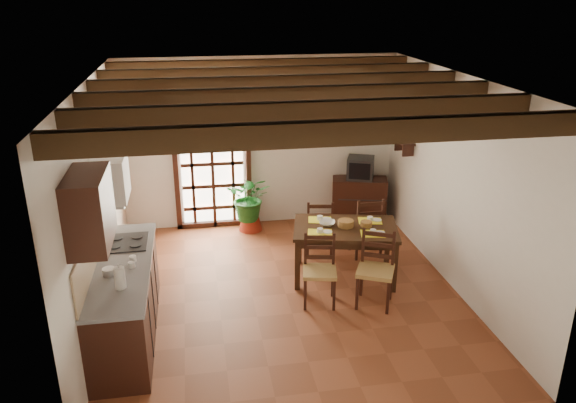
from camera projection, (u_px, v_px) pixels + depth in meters
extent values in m
plane|color=brown|center=(286.00, 294.00, 7.41)|extent=(5.00, 5.00, 0.00)
cube|color=silver|center=(260.00, 143.00, 9.21)|extent=(4.50, 0.02, 2.80)
cube|color=silver|center=(336.00, 298.00, 4.61)|extent=(4.50, 0.02, 2.80)
cube|color=silver|center=(96.00, 206.00, 6.55)|extent=(0.02, 5.00, 2.80)
cube|color=silver|center=(456.00, 184.00, 7.27)|extent=(0.02, 5.00, 2.80)
cube|color=white|center=(285.00, 80.00, 6.41)|extent=(4.50, 5.00, 0.02)
cube|color=black|center=(329.00, 133.00, 4.52)|extent=(4.50, 0.14, 0.20)
cube|color=black|center=(308.00, 112.00, 5.29)|extent=(4.50, 0.14, 0.20)
cube|color=black|center=(292.00, 96.00, 6.06)|extent=(4.50, 0.14, 0.20)
cube|color=black|center=(280.00, 84.00, 6.84)|extent=(4.50, 0.14, 0.20)
cube|color=black|center=(270.00, 74.00, 7.61)|extent=(4.50, 0.14, 0.20)
cube|color=black|center=(262.00, 66.00, 8.38)|extent=(4.50, 0.14, 0.20)
cube|color=white|center=(212.00, 163.00, 9.18)|extent=(1.01, 0.02, 2.11)
cube|color=black|center=(209.00, 94.00, 8.73)|extent=(1.26, 0.10, 0.08)
cube|color=black|center=(175.00, 166.00, 9.04)|extent=(0.08, 0.10, 2.28)
cube|color=black|center=(248.00, 162.00, 9.23)|extent=(0.08, 0.10, 2.28)
cube|color=black|center=(212.00, 164.00, 9.12)|extent=(1.01, 0.03, 2.02)
cube|color=black|center=(126.00, 301.00, 6.39)|extent=(0.60, 2.20, 0.88)
cube|color=slate|center=(122.00, 265.00, 6.23)|extent=(0.64, 2.25, 0.04)
cube|color=tan|center=(92.00, 249.00, 6.10)|extent=(0.02, 2.20, 0.50)
cube|color=black|center=(89.00, 210.00, 5.22)|extent=(0.35, 0.80, 0.70)
cube|color=white|center=(110.00, 178.00, 6.41)|extent=(0.38, 0.60, 0.50)
cube|color=silver|center=(112.00, 200.00, 6.51)|extent=(0.32, 0.55, 0.04)
cube|color=black|center=(126.00, 243.00, 6.72)|extent=(0.50, 0.55, 0.02)
cylinder|color=white|center=(120.00, 278.00, 5.68)|extent=(0.11, 0.11, 0.24)
cylinder|color=silver|center=(109.00, 273.00, 5.96)|extent=(0.14, 0.14, 0.10)
cube|color=black|center=(345.00, 228.00, 7.60)|extent=(1.55, 1.18, 0.05)
cube|color=black|center=(345.00, 233.00, 7.63)|extent=(1.40, 1.06, 0.10)
cube|color=black|center=(388.00, 243.00, 8.07)|extent=(0.08, 0.08, 0.71)
cube|color=black|center=(299.00, 241.00, 8.13)|extent=(0.08, 0.08, 0.71)
cube|color=black|center=(394.00, 268.00, 7.35)|extent=(0.08, 0.08, 0.71)
cube|color=black|center=(298.00, 265.00, 7.40)|extent=(0.08, 0.08, 0.71)
cube|color=#B08B4B|center=(320.00, 272.00, 7.04)|extent=(0.49, 0.47, 0.05)
cube|color=black|center=(320.00, 249.00, 7.12)|extent=(0.42, 0.12, 0.46)
cube|color=black|center=(319.00, 287.00, 7.12)|extent=(0.46, 0.45, 0.45)
cube|color=#B08B4B|center=(375.00, 271.00, 7.00)|extent=(0.58, 0.57, 0.05)
cube|color=black|center=(378.00, 247.00, 7.07)|extent=(0.42, 0.22, 0.49)
cube|color=black|center=(374.00, 288.00, 7.08)|extent=(0.56, 0.55, 0.48)
cube|color=#B08B4B|center=(319.00, 227.00, 8.40)|extent=(0.46, 0.45, 0.05)
cube|color=black|center=(320.00, 217.00, 8.17)|extent=(0.41, 0.10, 0.45)
cube|color=black|center=(319.00, 240.00, 8.48)|extent=(0.44, 0.43, 0.44)
cube|color=#B08B4B|center=(366.00, 226.00, 8.36)|extent=(0.44, 0.42, 0.05)
cube|color=black|center=(371.00, 215.00, 8.11)|extent=(0.43, 0.04, 0.48)
cube|color=black|center=(365.00, 240.00, 8.44)|extent=(0.42, 0.40, 0.46)
cube|color=#FFF328|center=(324.00, 235.00, 7.34)|extent=(0.32, 0.24, 0.01)
cube|color=#FFF328|center=(375.00, 232.00, 7.45)|extent=(0.32, 0.24, 0.01)
cube|color=#FFF328|center=(317.00, 222.00, 7.74)|extent=(0.32, 0.24, 0.01)
cube|color=#FFF328|center=(365.00, 219.00, 7.85)|extent=(0.32, 0.24, 0.01)
cylinder|color=olive|center=(346.00, 224.00, 7.58)|extent=(0.22, 0.22, 0.09)
imported|color=white|center=(327.00, 223.00, 7.64)|extent=(0.27, 0.27, 0.05)
cube|color=black|center=(359.00, 200.00, 9.58)|extent=(0.98, 0.62, 0.77)
cube|color=black|center=(360.00, 168.00, 9.38)|extent=(0.54, 0.52, 0.37)
cube|color=black|center=(364.00, 171.00, 9.20)|extent=(0.33, 0.15, 0.28)
cube|color=white|center=(350.00, 119.00, 9.31)|extent=(0.25, 0.03, 0.32)
cone|color=maroon|center=(251.00, 224.00, 9.34)|extent=(0.39, 0.39, 0.24)
imported|color=#144C19|center=(250.00, 198.00, 9.17)|extent=(2.16, 1.97, 2.05)
cube|color=black|center=(405.00, 142.00, 8.67)|extent=(0.20, 0.42, 0.03)
cube|color=black|center=(408.00, 151.00, 8.55)|extent=(0.18, 0.03, 0.18)
cube|color=black|center=(400.00, 145.00, 8.86)|extent=(0.18, 0.03, 0.18)
imported|color=#B2BFB2|center=(405.00, 136.00, 8.64)|extent=(0.15, 0.15, 0.15)
sphere|color=#FFF328|center=(406.00, 122.00, 8.56)|extent=(0.14, 0.14, 0.14)
cylinder|color=#144C19|center=(405.00, 132.00, 8.62)|extent=(0.01, 0.01, 0.28)
cube|color=brown|center=(412.00, 110.00, 8.51)|extent=(0.03, 0.32, 0.32)
cube|color=#C3B292|center=(411.00, 110.00, 8.51)|extent=(0.01, 0.26, 0.26)
cylinder|color=black|center=(348.00, 101.00, 7.08)|extent=(0.01, 0.01, 0.70)
cone|color=beige|center=(347.00, 129.00, 7.21)|extent=(0.36, 0.36, 0.14)
sphere|color=#FFD88C|center=(347.00, 135.00, 7.24)|extent=(0.09, 0.09, 0.09)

